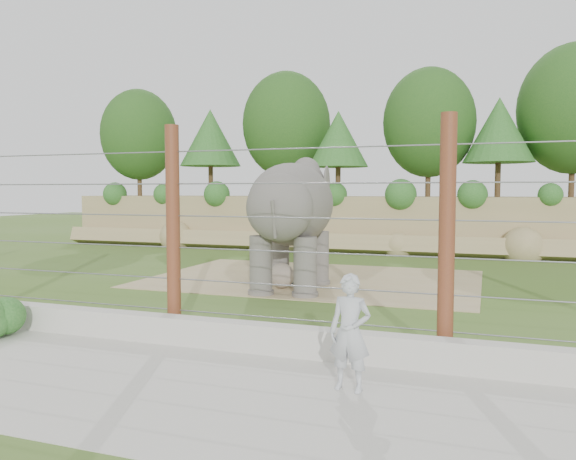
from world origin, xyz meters
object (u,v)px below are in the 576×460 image
(stone_ball, at_px, (282,276))
(barrier_fence, at_px, (173,231))
(zookeeper, at_px, (350,332))
(elephant, at_px, (291,224))

(stone_ball, height_order, barrier_fence, barrier_fence)
(stone_ball, height_order, zookeeper, zookeeper)
(elephant, bearing_deg, stone_ball, 170.63)
(elephant, xyz_separation_m, barrier_fence, (-0.45, -5.50, 0.15))
(zookeeper, bearing_deg, elephant, 120.54)
(barrier_fence, bearing_deg, elephant, 85.29)
(barrier_fence, relative_size, zookeeper, 12.49)
(barrier_fence, xyz_separation_m, zookeeper, (3.85, -1.79, -1.18))
(elephant, height_order, stone_ball, elephant)
(elephant, distance_m, stone_ball, 1.50)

